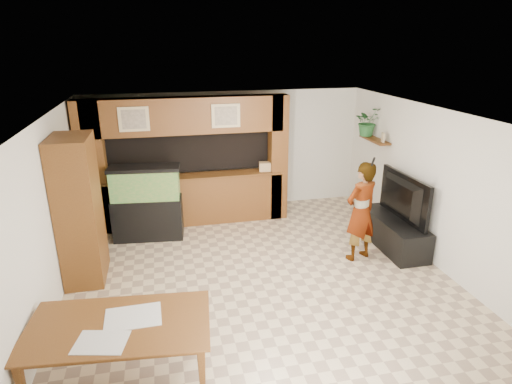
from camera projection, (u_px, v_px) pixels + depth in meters
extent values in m
plane|color=#C7B18A|center=(260.00, 278.00, 6.87)|extent=(6.50, 6.50, 0.00)
plane|color=white|center=(261.00, 117.00, 6.00)|extent=(6.50, 6.50, 0.00)
plane|color=silver|center=(227.00, 151.00, 9.42)|extent=(6.00, 0.00, 6.00)
plane|color=silver|center=(46.00, 220.00, 5.81)|extent=(0.00, 6.50, 6.50)
plane|color=silver|center=(437.00, 189.00, 7.06)|extent=(0.00, 6.50, 6.50)
cube|color=brown|center=(190.00, 201.00, 8.77)|extent=(3.80, 0.35, 1.00)
cube|color=brown|center=(189.00, 177.00, 8.59)|extent=(3.80, 0.43, 0.04)
cube|color=brown|center=(186.00, 116.00, 8.18)|extent=(3.80, 0.35, 0.70)
cube|color=brown|center=(93.00, 169.00, 8.13)|extent=(0.50, 0.35, 2.60)
cube|color=brown|center=(278.00, 158.00, 8.88)|extent=(0.35, 0.35, 2.60)
cube|color=black|center=(186.00, 149.00, 8.95)|extent=(4.20, 0.45, 0.85)
cube|color=#C7B384|center=(134.00, 119.00, 7.80)|extent=(0.55, 0.03, 0.45)
cube|color=tan|center=(134.00, 119.00, 7.79)|extent=(0.43, 0.01, 0.35)
cube|color=#C7B384|center=(226.00, 116.00, 8.16)|extent=(0.55, 0.03, 0.45)
cube|color=tan|center=(226.00, 116.00, 8.14)|extent=(0.43, 0.01, 0.35)
cylinder|color=black|center=(57.00, 159.00, 6.54)|extent=(0.04, 0.25, 0.25)
cylinder|color=white|center=(59.00, 159.00, 6.54)|extent=(0.01, 0.21, 0.21)
cube|color=brown|center=(375.00, 140.00, 8.69)|extent=(0.25, 0.90, 0.04)
cube|color=brown|center=(79.00, 210.00, 6.55)|extent=(0.58, 0.94, 2.30)
cylinder|color=#B2B2B7|center=(84.00, 269.00, 6.64)|extent=(0.28, 0.28, 0.50)
cube|color=black|center=(148.00, 218.00, 8.17)|extent=(1.29, 0.48, 0.81)
cube|color=#317C44|center=(145.00, 184.00, 7.94)|extent=(1.24, 0.45, 0.56)
cube|color=black|center=(144.00, 168.00, 7.83)|extent=(1.29, 0.48, 0.06)
cube|color=black|center=(393.00, 232.00, 7.86)|extent=(0.60, 1.64, 0.55)
imported|color=black|center=(397.00, 198.00, 7.63)|extent=(0.24, 1.44, 0.83)
cube|color=#C7B384|center=(383.00, 138.00, 8.36)|extent=(0.05, 0.14, 0.19)
imported|color=#265F2D|center=(368.00, 121.00, 8.86)|extent=(0.63, 0.58, 0.60)
imported|color=#A38059|center=(361.00, 212.00, 7.24)|extent=(0.74, 0.61, 1.75)
cylinder|color=black|center=(373.00, 162.00, 6.79)|extent=(0.04, 0.10, 0.16)
imported|color=brown|center=(121.00, 352.00, 4.74)|extent=(2.08, 1.29, 0.70)
cube|color=silver|center=(133.00, 317.00, 4.77)|extent=(0.62, 0.46, 0.01)
cube|color=silver|center=(101.00, 342.00, 4.37)|extent=(0.59, 0.49, 0.01)
cube|color=tan|center=(266.00, 167.00, 8.89)|extent=(0.30, 0.22, 0.18)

